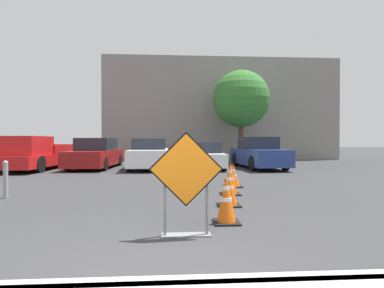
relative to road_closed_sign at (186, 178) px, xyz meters
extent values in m
plane|color=#333335|center=(-0.42, 8.35, -0.85)|extent=(96.00, 96.00, 0.00)
cube|color=#999993|center=(-0.42, -1.65, -0.78)|extent=(24.16, 0.20, 0.14)
cube|color=black|center=(0.00, 0.00, 0.14)|extent=(1.09, 0.02, 1.09)
cube|color=orange|center=(0.00, -0.02, 0.14)|extent=(1.03, 0.02, 1.03)
cube|color=slate|center=(0.00, 0.04, -0.84)|extent=(0.74, 0.20, 0.02)
cube|color=slate|center=(-0.31, 0.04, -0.36)|extent=(0.04, 0.04, 0.99)
cube|color=slate|center=(0.31, 0.04, -0.36)|extent=(0.04, 0.04, 0.99)
cube|color=black|center=(0.72, 0.68, -0.84)|extent=(0.44, 0.44, 0.03)
cone|color=#EA590F|center=(0.72, 0.68, -0.43)|extent=(0.33, 0.33, 0.78)
cylinder|color=white|center=(0.72, 0.68, -0.26)|extent=(0.10, 0.10, 0.07)
cylinder|color=white|center=(0.72, 0.68, -0.45)|extent=(0.18, 0.18, 0.07)
cube|color=black|center=(1.01, 2.00, -0.84)|extent=(0.48, 0.48, 0.03)
cone|color=#EA590F|center=(1.01, 2.00, -0.44)|extent=(0.35, 0.35, 0.77)
cylinder|color=white|center=(1.01, 2.00, -0.27)|extent=(0.11, 0.11, 0.07)
cylinder|color=white|center=(1.01, 2.00, -0.46)|extent=(0.20, 0.20, 0.07)
cube|color=black|center=(1.30, 3.34, -0.84)|extent=(0.50, 0.50, 0.03)
cone|color=#EA590F|center=(1.30, 3.34, -0.43)|extent=(0.37, 0.37, 0.78)
cylinder|color=white|center=(1.30, 3.34, -0.26)|extent=(0.12, 0.12, 0.07)
cylinder|color=white|center=(1.30, 3.34, -0.45)|extent=(0.20, 0.20, 0.07)
cube|color=black|center=(1.63, 4.61, -0.84)|extent=(0.53, 0.53, 0.03)
cone|color=#EA590F|center=(1.63, 4.61, -0.49)|extent=(0.40, 0.40, 0.66)
cylinder|color=white|center=(1.63, 4.61, -0.34)|extent=(0.12, 0.12, 0.06)
cylinder|color=white|center=(1.63, 4.61, -0.50)|extent=(0.22, 0.22, 0.06)
cube|color=black|center=(1.82, 5.91, -0.84)|extent=(0.40, 0.40, 0.03)
cone|color=#EA590F|center=(1.82, 5.91, -0.53)|extent=(0.30, 0.30, 0.59)
cylinder|color=white|center=(1.82, 5.91, -0.40)|extent=(0.10, 0.10, 0.05)
cylinder|color=white|center=(1.82, 5.91, -0.54)|extent=(0.17, 0.17, 0.05)
cube|color=red|center=(-6.88, 10.71, -0.38)|extent=(2.30, 5.32, 0.55)
cube|color=red|center=(-6.93, 9.54, 0.32)|extent=(1.98, 2.18, 0.85)
cube|color=red|center=(-6.76, 12.95, 0.12)|extent=(1.94, 0.20, 0.45)
cube|color=red|center=(-5.85, 11.70, 0.12)|extent=(0.23, 2.51, 0.45)
cube|color=red|center=(-7.79, 11.80, 0.12)|extent=(0.23, 2.51, 0.45)
cylinder|color=black|center=(-6.02, 9.10, -0.48)|extent=(0.28, 0.75, 0.74)
cylinder|color=black|center=(-5.86, 12.23, -0.48)|extent=(0.28, 0.75, 0.74)
cylinder|color=black|center=(-7.73, 12.32, -0.48)|extent=(0.28, 0.75, 0.74)
cube|color=maroon|center=(-4.11, 11.19, -0.31)|extent=(2.10, 4.73, 0.74)
cube|color=#1E232D|center=(-4.11, 11.30, 0.37)|extent=(1.74, 2.22, 0.63)
cylinder|color=black|center=(-3.36, 9.71, -0.54)|extent=(0.24, 0.63, 0.62)
cylinder|color=black|center=(-5.04, 9.80, -0.54)|extent=(0.24, 0.63, 0.62)
cylinder|color=black|center=(-3.19, 12.57, -0.54)|extent=(0.24, 0.63, 0.62)
cylinder|color=black|center=(-4.87, 12.67, -0.54)|extent=(0.24, 0.63, 0.62)
cube|color=white|center=(-1.35, 10.78, -0.27)|extent=(1.82, 4.63, 0.78)
cube|color=#1E232D|center=(-1.35, 10.90, 0.38)|extent=(1.59, 2.13, 0.53)
cylinder|color=black|center=(-0.52, 9.35, -0.50)|extent=(0.20, 0.71, 0.71)
cylinder|color=black|center=(-2.17, 9.34, -0.50)|extent=(0.20, 0.71, 0.71)
cylinder|color=black|center=(-0.53, 12.22, -0.50)|extent=(0.20, 0.71, 0.71)
cylinder|color=black|center=(-2.19, 12.21, -0.50)|extent=(0.20, 0.71, 0.71)
cube|color=white|center=(1.41, 10.68, -0.37)|extent=(1.78, 4.06, 0.62)
cube|color=#1E232D|center=(1.41, 10.78, 0.20)|extent=(1.55, 1.87, 0.52)
cylinder|color=black|center=(2.19, 9.42, -0.54)|extent=(0.21, 0.63, 0.63)
cylinder|color=black|center=(0.60, 9.44, -0.54)|extent=(0.21, 0.63, 0.63)
cylinder|color=black|center=(2.22, 11.93, -0.54)|extent=(0.21, 0.63, 0.63)
cylinder|color=black|center=(0.62, 11.94, -0.54)|extent=(0.21, 0.63, 0.63)
cube|color=navy|center=(4.17, 10.66, -0.26)|extent=(2.02, 4.72, 0.79)
cube|color=#1E232D|center=(4.16, 10.77, 0.43)|extent=(1.65, 2.22, 0.60)
cylinder|color=black|center=(5.05, 9.29, -0.49)|extent=(0.25, 0.73, 0.72)
cylinder|color=black|center=(3.48, 9.18, -0.49)|extent=(0.25, 0.73, 0.72)
cylinder|color=black|center=(4.85, 12.14, -0.49)|extent=(0.25, 0.73, 0.72)
cylinder|color=black|center=(3.29, 12.03, -0.49)|extent=(0.25, 0.73, 0.72)
cylinder|color=gray|center=(-4.26, 3.18, -0.42)|extent=(0.11, 0.11, 0.87)
sphere|color=gray|center=(-4.26, 3.18, 0.01)|extent=(0.12, 0.12, 0.12)
cube|color=gray|center=(3.42, 19.25, 2.85)|extent=(17.12, 5.00, 7.41)
cylinder|color=#513823|center=(4.15, 14.49, 0.50)|extent=(0.32, 0.32, 2.70)
sphere|color=#2D6B28|center=(4.15, 14.49, 3.21)|extent=(3.62, 3.62, 3.62)
camera|label=1|loc=(-0.19, -4.36, 0.56)|focal=28.00mm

